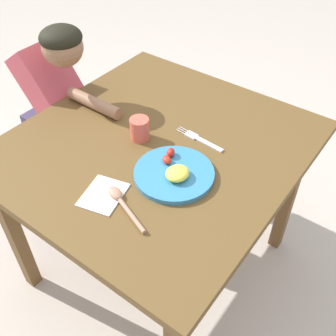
{
  "coord_description": "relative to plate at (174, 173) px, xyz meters",
  "views": [
    {
      "loc": [
        -0.84,
        -0.67,
        1.6
      ],
      "look_at": [
        -0.1,
        -0.12,
        0.74
      ],
      "focal_mm": 42.53,
      "sensor_mm": 36.0,
      "label": 1
    }
  ],
  "objects": [
    {
      "name": "ground_plane",
      "position": [
        0.1,
        0.15,
        -0.73
      ],
      "size": [
        8.0,
        8.0,
        0.0
      ],
      "primitive_type": "plane",
      "color": "beige"
    },
    {
      "name": "dining_table",
      "position": [
        0.1,
        0.15,
        -0.1
      ],
      "size": [
        1.0,
        0.94,
        0.72
      ],
      "color": "brown",
      "rests_on": "ground_plane"
    },
    {
      "name": "plate",
      "position": [
        0.0,
        0.0,
        0.0
      ],
      "size": [
        0.26,
        0.26,
        0.05
      ],
      "color": "teal",
      "rests_on": "dining_table"
    },
    {
      "name": "fork",
      "position": [
        0.2,
        0.03,
        -0.01
      ],
      "size": [
        0.04,
        0.2,
        0.01
      ],
      "rotation": [
        0.0,
        0.0,
        1.49
      ],
      "color": "silver",
      "rests_on": "dining_table"
    },
    {
      "name": "spoon",
      "position": [
        -0.19,
        0.06,
        -0.0
      ],
      "size": [
        0.09,
        0.2,
        0.02
      ],
      "rotation": [
        0.0,
        0.0,
        1.21
      ],
      "color": "tan",
      "rests_on": "dining_table"
    },
    {
      "name": "drinking_cup",
      "position": [
        0.08,
        0.21,
        0.03
      ],
      "size": [
        0.07,
        0.07,
        0.08
      ],
      "primitive_type": "cylinder",
      "color": "#E55C4A",
      "rests_on": "dining_table"
    },
    {
      "name": "person",
      "position": [
        0.12,
        0.73,
        -0.18
      ],
      "size": [
        0.18,
        0.54,
        1.01
      ],
      "rotation": [
        0.0,
        0.0,
        3.14
      ],
      "color": "#413A5C",
      "rests_on": "ground_plane"
    },
    {
      "name": "napkin",
      "position": [
        -0.2,
        0.12,
        -0.01
      ],
      "size": [
        0.16,
        0.15,
        0.0
      ],
      "primitive_type": "cube",
      "rotation": [
        0.0,
        0.0,
        0.25
      ],
      "color": "white",
      "rests_on": "dining_table"
    }
  ]
}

